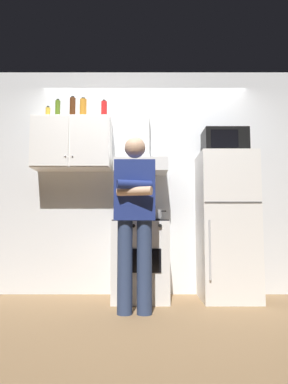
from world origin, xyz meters
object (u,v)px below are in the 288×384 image
object	(u,v)px
bottle_olive_oil	(56,110)
bottle_rum_dark	(71,108)
bottle_spice_jar	(46,113)
refrigerator	(225,226)
cooking_pot	(151,214)
bottle_soda_red	(103,110)
range_hood	(140,157)
bottle_liquor_amber	(82,109)
stove_oven	(139,259)
person_standing	(133,215)
microwave	(223,143)
upper_cabinet	(71,144)

from	to	relation	value
bottle_olive_oil	bottle_rum_dark	xyz separation A→B (m)	(0.18, -0.02, 0.01)
bottle_spice_jar	bottle_rum_dark	world-z (taller)	bottle_rum_dark
refrigerator	bottle_olive_oil	xyz separation A→B (m)	(-1.94, 0.15, 1.37)
cooking_pot	bottle_rum_dark	bearing A→B (deg)	165.22
bottle_soda_red	bottle_rum_dark	bearing A→B (deg)	-175.33
refrigerator	range_hood	bearing A→B (deg)	172.45
refrigerator	bottle_liquor_amber	xyz separation A→B (m)	(-1.64, 0.15, 1.38)
stove_oven	bottle_liquor_amber	distance (m)	1.88
bottle_rum_dark	stove_oven	bearing A→B (deg)	-9.02
cooking_pot	bottle_rum_dark	world-z (taller)	bottle_rum_dark
bottle_soda_red	bottle_rum_dark	size ratio (longest dim) A/B	0.88
stove_oven	person_standing	size ratio (longest dim) A/B	0.53
person_standing	bottle_olive_oil	bearing A→B (deg)	141.16
bottle_spice_jar	bottle_rum_dark	bearing A→B (deg)	4.60
stove_oven	refrigerator	size ratio (longest dim) A/B	0.55
person_standing	bottle_spice_jar	xyz separation A→B (m)	(-1.04, 0.71, 1.22)
refrigerator	bottle_liquor_amber	bearing A→B (deg)	174.83
range_hood	bottle_rum_dark	distance (m)	1.00
microwave	bottle_liquor_amber	bearing A→B (deg)	175.47
microwave	cooking_pot	world-z (taller)	microwave
bottle_liquor_amber	bottle_spice_jar	bearing A→B (deg)	-173.92
upper_cabinet	bottle_rum_dark	distance (m)	0.43
upper_cabinet	bottle_liquor_amber	bearing A→B (deg)	11.63
bottle_liquor_amber	bottle_rum_dark	world-z (taller)	bottle_rum_dark
refrigerator	bottle_olive_oil	size ratio (longest dim) A/B	6.42
stove_oven	bottle_rum_dark	bearing A→B (deg)	170.98
refrigerator	upper_cabinet	bearing A→B (deg)	175.93
upper_cabinet	range_hood	xyz separation A→B (m)	(0.80, 0.00, -0.15)
range_hood	refrigerator	size ratio (longest dim) A/B	0.47
upper_cabinet	microwave	world-z (taller)	upper_cabinet
microwave	bottle_rum_dark	distance (m)	1.82
microwave	person_standing	distance (m)	1.45
cooking_pot	bottle_rum_dark	xyz separation A→B (m)	(-0.94, 0.25, 1.26)
bottle_liquor_amber	bottle_olive_oil	size ratio (longest dim) A/B	1.06
bottle_spice_jar	person_standing	bearing A→B (deg)	-34.33
upper_cabinet	cooking_pot	distance (m)	1.27
upper_cabinet	bottle_liquor_amber	xyz separation A→B (m)	(0.11, 0.02, 0.43)
upper_cabinet	bottle_spice_jar	xyz separation A→B (m)	(-0.29, -0.02, 0.37)
range_hood	bottle_olive_oil	xyz separation A→B (m)	(-0.99, 0.02, 0.57)
stove_oven	cooking_pot	distance (m)	0.52
bottle_soda_red	bottle_liquor_amber	size ratio (longest dim) A/B	0.91
bottle_olive_oil	stove_oven	bearing A→B (deg)	-8.66
range_hood	bottle_spice_jar	world-z (taller)	bottle_spice_jar
bottle_spice_jar	bottle_olive_oil	bearing A→B (deg)	23.73
range_hood	bottle_soda_red	size ratio (longest dim) A/B	3.11
stove_oven	microwave	xyz separation A→B (m)	(0.95, 0.02, 1.31)
bottle_olive_oil	upper_cabinet	bearing A→B (deg)	-7.60
upper_cabinet	cooking_pot	size ratio (longest dim) A/B	3.12
microwave	bottle_olive_oil	distance (m)	1.99
microwave	bottle_soda_red	bearing A→B (deg)	174.27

